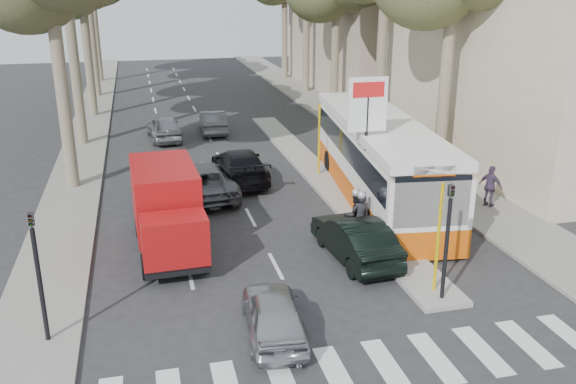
# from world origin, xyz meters

# --- Properties ---
(ground) EXTENTS (120.00, 120.00, 0.00)m
(ground) POSITION_xyz_m (0.00, 0.00, 0.00)
(ground) COLOR #28282B
(ground) RESTS_ON ground
(sidewalk_right) EXTENTS (3.20, 70.00, 0.12)m
(sidewalk_right) POSITION_xyz_m (8.60, 25.00, 0.06)
(sidewalk_right) COLOR gray
(sidewalk_right) RESTS_ON ground
(median_left) EXTENTS (2.40, 64.00, 0.12)m
(median_left) POSITION_xyz_m (-8.00, 28.00, 0.06)
(median_left) COLOR gray
(median_left) RESTS_ON ground
(traffic_island) EXTENTS (1.50, 26.00, 0.16)m
(traffic_island) POSITION_xyz_m (3.25, 11.00, 0.08)
(traffic_island) COLOR gray
(traffic_island) RESTS_ON ground
(billboard) EXTENTS (1.50, 12.10, 5.60)m
(billboard) POSITION_xyz_m (3.25, 5.00, 3.70)
(billboard) COLOR yellow
(billboard) RESTS_ON ground
(traffic_light_island) EXTENTS (0.16, 0.41, 3.60)m
(traffic_light_island) POSITION_xyz_m (3.25, -1.50, 2.49)
(traffic_light_island) COLOR black
(traffic_light_island) RESTS_ON ground
(traffic_light_left) EXTENTS (0.16, 0.41, 3.60)m
(traffic_light_left) POSITION_xyz_m (-7.60, -1.00, 2.49)
(traffic_light_left) COLOR black
(traffic_light_left) RESTS_ON ground
(silver_hatchback) EXTENTS (1.78, 3.77, 1.25)m
(silver_hatchback) POSITION_xyz_m (-1.86, -2.00, 0.62)
(silver_hatchback) COLOR #A6A8AE
(silver_hatchback) RESTS_ON ground
(dark_hatchback) EXTENTS (1.90, 4.55, 1.46)m
(dark_hatchback) POSITION_xyz_m (1.80, 1.92, 0.73)
(dark_hatchback) COLOR black
(dark_hatchback) RESTS_ON ground
(queue_car_a) EXTENTS (3.08, 5.55, 1.47)m
(queue_car_a) POSITION_xyz_m (-2.55, 9.47, 0.73)
(queue_car_a) COLOR #505258
(queue_car_a) RESTS_ON ground
(queue_car_b) EXTENTS (2.22, 5.23, 1.50)m
(queue_car_b) POSITION_xyz_m (-0.50, 11.23, 0.75)
(queue_car_b) COLOR black
(queue_car_b) RESTS_ON ground
(queue_car_c) EXTENTS (2.04, 4.38, 1.45)m
(queue_car_c) POSITION_xyz_m (-3.50, 19.98, 0.73)
(queue_car_c) COLOR #94959B
(queue_car_c) RESTS_ON ground
(queue_car_d) EXTENTS (1.58, 4.19, 1.36)m
(queue_car_d) POSITION_xyz_m (-0.50, 21.17, 0.68)
(queue_car_d) COLOR #53545B
(queue_car_d) RESTS_ON ground
(queue_car_e) EXTENTS (2.23, 4.79, 1.35)m
(queue_car_e) POSITION_xyz_m (-4.00, 9.11, 0.68)
(queue_car_e) COLOR black
(queue_car_e) RESTS_ON ground
(red_truck) EXTENTS (2.30, 5.54, 2.91)m
(red_truck) POSITION_xyz_m (-4.21, 4.13, 1.54)
(red_truck) COLOR black
(red_truck) RESTS_ON ground
(city_bus) EXTENTS (4.44, 13.44, 3.47)m
(city_bus) POSITION_xyz_m (4.80, 7.47, 1.83)
(city_bus) COLOR #D7550B
(city_bus) RESTS_ON ground
(motorcycle) EXTENTS (0.88, 2.36, 2.00)m
(motorcycle) POSITION_xyz_m (2.38, 3.25, 0.91)
(motorcycle) COLOR black
(motorcycle) RESTS_ON ground
(pedestrian_near) EXTENTS (0.93, 1.11, 1.71)m
(pedestrian_near) POSITION_xyz_m (8.76, 5.09, 0.98)
(pedestrian_near) COLOR #473955
(pedestrian_near) RESTS_ON sidewalk_right
(pedestrian_far) EXTENTS (1.32, 0.75, 1.94)m
(pedestrian_far) POSITION_xyz_m (8.24, 8.84, 1.09)
(pedestrian_far) COLOR brown
(pedestrian_far) RESTS_ON sidewalk_right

